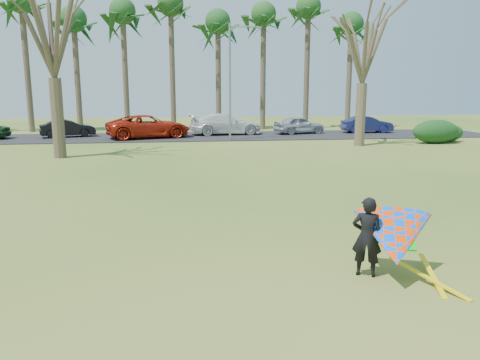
{
  "coord_description": "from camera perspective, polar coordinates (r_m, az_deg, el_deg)",
  "views": [
    {
      "loc": [
        -1.76,
        -10.99,
        3.69
      ],
      "look_at": [
        0.0,
        2.0,
        1.1
      ],
      "focal_mm": 35.0,
      "sensor_mm": 36.0,
      "label": 1
    }
  ],
  "objects": [
    {
      "name": "parking_strip",
      "position": [
        36.22,
        -4.91,
        5.32
      ],
      "size": [
        46.0,
        7.0,
        0.06
      ],
      "primitive_type": "cube",
      "color": "black",
      "rests_on": "ground"
    },
    {
      "name": "car_5",
      "position": [
        40.25,
        15.21,
        6.57
      ],
      "size": [
        4.17,
        1.58,
        1.36
      ],
      "primitive_type": "imported",
      "rotation": [
        0.0,
        0.0,
        1.54
      ],
      "color": "navy",
      "rests_on": "parking_strip"
    },
    {
      "name": "palm_3",
      "position": [
        43.14,
        -19.63,
        17.83
      ],
      "size": [
        4.84,
        4.84,
        10.84
      ],
      "color": "#4C3C2E",
      "rests_on": "ground"
    },
    {
      "name": "hedge_near",
      "position": [
        34.29,
        22.75,
        5.47
      ],
      "size": [
        3.21,
        1.45,
        1.6
      ],
      "primitive_type": "ellipsoid",
      "color": "#153A18",
      "rests_on": "ground"
    },
    {
      "name": "streetlight",
      "position": [
        33.23,
        -0.96,
        12.5
      ],
      "size": [
        2.28,
        0.18,
        8.0
      ],
      "color": "gray",
      "rests_on": "ground"
    },
    {
      "name": "palm_8",
      "position": [
        44.14,
        8.34,
        19.95
      ],
      "size": [
        4.84,
        4.84,
        12.24
      ],
      "color": "#46372A",
      "rests_on": "ground"
    },
    {
      "name": "car_1",
      "position": [
        37.57,
        -20.28,
        5.93
      ],
      "size": [
        4.17,
        2.48,
        1.3
      ],
      "primitive_type": "imported",
      "rotation": [
        0.0,
        0.0,
        1.87
      ],
      "color": "black",
      "rests_on": "parking_strip"
    },
    {
      "name": "palm_6",
      "position": [
        42.51,
        -2.71,
        18.55
      ],
      "size": [
        4.84,
        4.84,
        10.84
      ],
      "color": "#453729",
      "rests_on": "ground"
    },
    {
      "name": "ground",
      "position": [
        11.73,
        1.32,
        -7.17
      ],
      "size": [
        100.0,
        100.0,
        0.0
      ],
      "primitive_type": "plane",
      "color": "#215512",
      "rests_on": "ground"
    },
    {
      "name": "palm_4",
      "position": [
        42.65,
        -14.13,
        19.14
      ],
      "size": [
        4.84,
        4.84,
        11.54
      ],
      "color": "#473B2B",
      "rests_on": "ground"
    },
    {
      "name": "hedge_far",
      "position": [
        35.84,
        24.04,
        5.26
      ],
      "size": [
        2.18,
        1.02,
        1.21
      ],
      "primitive_type": "ellipsoid",
      "color": "#153A15",
      "rests_on": "ground"
    },
    {
      "name": "bare_tree_right",
      "position": [
        31.42,
        14.9,
        16.06
      ],
      "size": [
        6.27,
        6.27,
        9.21
      ],
      "color": "brown",
      "rests_on": "ground"
    },
    {
      "name": "palm_5",
      "position": [
        42.55,
        -8.46,
        20.29
      ],
      "size": [
        4.84,
        4.84,
        12.24
      ],
      "color": "#46362A",
      "rests_on": "ground"
    },
    {
      "name": "bare_tree_left",
      "position": [
        26.93,
        -22.1,
        17.26
      ],
      "size": [
        6.6,
        6.6,
        9.7
      ],
      "color": "#47382A",
      "rests_on": "ground"
    },
    {
      "name": "car_4",
      "position": [
        38.29,
        7.22,
        6.68
      ],
      "size": [
        4.4,
        2.68,
        1.4
      ],
      "primitive_type": "imported",
      "rotation": [
        0.0,
        0.0,
        1.84
      ],
      "color": "#9AA0A7",
      "rests_on": "parking_strip"
    },
    {
      "name": "palm_7",
      "position": [
        43.15,
        2.89,
        19.35
      ],
      "size": [
        4.84,
        4.84,
        11.54
      ],
      "color": "#46392A",
      "rests_on": "ground"
    },
    {
      "name": "kite_flyer",
      "position": [
        9.57,
        18.03,
        -6.69
      ],
      "size": [
        2.13,
        2.39,
        2.02
      ],
      "color": "black",
      "rests_on": "ground"
    },
    {
      "name": "palm_9",
      "position": [
        45.19,
        13.42,
        17.83
      ],
      "size": [
        4.84,
        4.84,
        10.84
      ],
      "color": "#493C2B",
      "rests_on": "ground"
    },
    {
      "name": "car_2",
      "position": [
        35.33,
        -11.09,
        6.43
      ],
      "size": [
        6.63,
        4.49,
        1.69
      ],
      "primitive_type": "imported",
      "rotation": [
        0.0,
        0.0,
        1.88
      ],
      "color": "#AA1F0D",
      "rests_on": "parking_strip"
    },
    {
      "name": "car_3",
      "position": [
        37.27,
        -1.79,
        6.84
      ],
      "size": [
        5.86,
        2.84,
        1.65
      ],
      "primitive_type": "imported",
      "rotation": [
        0.0,
        0.0,
        1.67
      ],
      "color": "white",
      "rests_on": "parking_strip"
    },
    {
      "name": "palm_2",
      "position": [
        44.27,
        -25.12,
        19.04
      ],
      "size": [
        4.84,
        4.84,
        12.24
      ],
      "color": "brown",
      "rests_on": "ground"
    }
  ]
}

